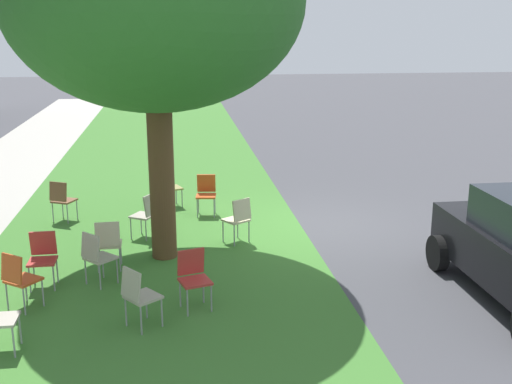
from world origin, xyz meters
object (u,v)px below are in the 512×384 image
object	(u,v)px
chair_11	(108,241)
chair_3	(97,255)
chair_0	(206,192)
chair_7	(238,217)
chair_6	(62,198)
chair_2	(169,185)
street_tree	(155,1)
chair_8	(193,275)
chair_5	(19,277)
chair_10	(146,212)
chair_4	(138,293)
chair_1	(43,255)

from	to	relation	value
chair_11	chair_3	bearing A→B (deg)	168.55
chair_0	chair_7	bearing A→B (deg)	-165.54
chair_6	chair_11	world-z (taller)	same
chair_2	chair_3	bearing A→B (deg)	165.44
street_tree	chair_7	size ratio (longest dim) A/B	7.05
chair_0	chair_8	xyz separation A→B (m)	(-4.64, 0.44, 0.00)
chair_5	chair_10	bearing A→B (deg)	-29.53
chair_7	chair_10	size ratio (longest dim) A/B	1.00
street_tree	chair_2	world-z (taller)	street_tree
chair_8	chair_0	bearing A→B (deg)	-5.41
chair_2	chair_10	size ratio (longest dim) A/B	1.00
chair_0	chair_6	world-z (taller)	same
street_tree	chair_5	world-z (taller)	street_tree
chair_2	chair_10	distance (m)	2.12
chair_2	chair_8	distance (m)	5.33
chair_10	chair_2	bearing A→B (deg)	-11.63
street_tree	chair_10	distance (m)	4.02
chair_0	chair_8	world-z (taller)	same
chair_4	chair_10	bearing A→B (deg)	0.51
chair_2	chair_10	xyz separation A→B (m)	(-2.08, 0.43, 0.00)
chair_6	chair_11	xyz separation A→B (m)	(-2.88, -1.22, 0.00)
chair_6	chair_8	xyz separation A→B (m)	(-4.52, -2.58, 0.00)
chair_3	chair_4	world-z (taller)	same
chair_2	chair_6	distance (m)	2.35
chair_11	chair_5	bearing A→B (deg)	140.78
chair_3	chair_8	bearing A→B (deg)	-124.49
chair_0	chair_3	xyz separation A→B (m)	(-3.62, 1.92, 0.00)
chair_7	chair_0	bearing A→B (deg)	14.46
chair_10	chair_11	size ratio (longest dim) A/B	1.00
chair_0	chair_2	world-z (taller)	same
chair_6	chair_8	distance (m)	5.20
chair_5	chair_0	bearing A→B (deg)	-33.71
chair_4	chair_10	world-z (taller)	same
chair_7	chair_10	world-z (taller)	same
chair_6	chair_11	bearing A→B (deg)	-157.13
chair_3	chair_7	world-z (taller)	same
chair_2	chair_1	bearing A→B (deg)	155.14
chair_1	chair_4	xyz separation A→B (m)	(-1.66, -1.56, 0.00)
chair_0	chair_1	world-z (taller)	same
chair_2	chair_3	distance (m)	4.44
chair_4	chair_5	bearing A→B (deg)	65.07
street_tree	chair_3	bearing A→B (deg)	138.20
chair_4	chair_8	world-z (taller)	same
chair_5	chair_10	xyz separation A→B (m)	(2.99, -1.69, 0.00)
chair_3	chair_4	xyz separation A→B (m)	(-1.57, -0.72, 0.00)
chair_2	chair_10	world-z (taller)	same
chair_1	chair_7	bearing A→B (deg)	-63.83
chair_10	chair_7	bearing A→B (deg)	-107.06
chair_0	chair_2	size ratio (longest dim) A/B	1.00
chair_1	chair_6	size ratio (longest dim) A/B	1.00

